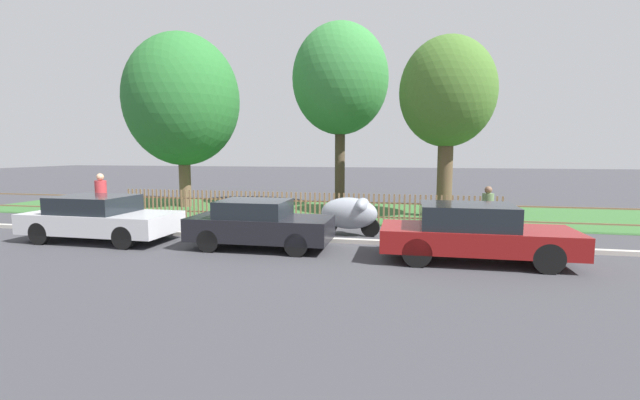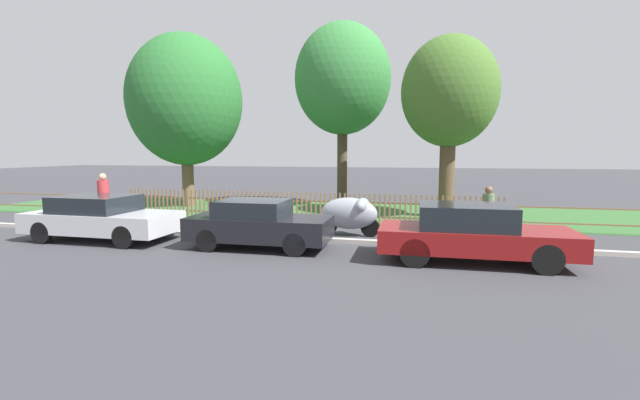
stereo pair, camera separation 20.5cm
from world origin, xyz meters
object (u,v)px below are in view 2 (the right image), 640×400
object	(u,v)px
pedestrian_near_fence	(104,197)
pedestrian_by_lamp	(488,211)
covered_motorcycle	(350,213)
tree_mid_park	(449,93)
parked_car_silver_hatchback	(101,217)
parked_car_navy_estate	(472,233)
parked_car_black_saloon	(258,224)
tree_nearest_kerb	(185,101)
tree_behind_motorcycle	(343,80)

from	to	relation	value
pedestrian_near_fence	pedestrian_by_lamp	world-z (taller)	pedestrian_near_fence
covered_motorcycle	tree_mid_park	xyz separation A→B (m)	(3.09, 4.56, 4.10)
covered_motorcycle	parked_car_silver_hatchback	bearing A→B (deg)	-157.53
parked_car_navy_estate	covered_motorcycle	distance (m)	4.09
tree_mid_park	pedestrian_near_fence	size ratio (longest dim) A/B	3.79
parked_car_black_saloon	pedestrian_by_lamp	bearing A→B (deg)	19.41
parked_car_silver_hatchback	tree_nearest_kerb	bearing A→B (deg)	102.46
tree_mid_park	pedestrian_near_fence	world-z (taller)	tree_mid_park
covered_motorcycle	tree_behind_motorcycle	distance (m)	8.62
covered_motorcycle	pedestrian_by_lamp	xyz separation A→B (m)	(3.97, 0.01, 0.19)
parked_car_navy_estate	covered_motorcycle	world-z (taller)	parked_car_navy_estate
parked_car_navy_estate	covered_motorcycle	size ratio (longest dim) A/B	2.30
pedestrian_near_fence	parked_car_silver_hatchback	bearing A→B (deg)	0.94
parked_car_navy_estate	pedestrian_near_fence	bearing A→B (deg)	168.77
tree_nearest_kerb	tree_behind_motorcycle	size ratio (longest dim) A/B	0.95
parked_car_navy_estate	parked_car_black_saloon	bearing A→B (deg)	176.44
parked_car_silver_hatchback	pedestrian_by_lamp	xyz separation A→B (m)	(10.99, 2.26, 0.23)
tree_behind_motorcycle	tree_mid_park	xyz separation A→B (m)	(4.55, -2.23, -1.02)
pedestrian_near_fence	covered_motorcycle	bearing A→B (deg)	54.83
tree_nearest_kerb	pedestrian_by_lamp	xyz separation A→B (m)	(12.58, -5.41, -4.04)
parked_car_black_saloon	tree_behind_motorcycle	bearing A→B (deg)	85.13
parked_car_black_saloon	parked_car_navy_estate	xyz separation A→B (m)	(5.40, -0.29, 0.03)
tree_behind_motorcycle	tree_nearest_kerb	bearing A→B (deg)	-169.18
pedestrian_near_fence	tree_nearest_kerb	bearing A→B (deg)	143.64
tree_behind_motorcycle	pedestrian_near_fence	xyz separation A→B (m)	(-7.11, -7.04, -4.79)
tree_behind_motorcycle	pedestrian_by_lamp	distance (m)	9.98
parked_car_navy_estate	tree_nearest_kerb	bearing A→B (deg)	145.81
parked_car_black_saloon	pedestrian_by_lamp	world-z (taller)	pedestrian_by_lamp
covered_motorcycle	tree_nearest_kerb	xyz separation A→B (m)	(-8.61, 5.41, 4.23)
tree_behind_motorcycle	pedestrian_near_fence	distance (m)	11.09
parked_car_black_saloon	tree_nearest_kerb	size ratio (longest dim) A/B	0.47
tree_behind_motorcycle	covered_motorcycle	bearing A→B (deg)	-77.88
parked_car_black_saloon	covered_motorcycle	xyz separation A→B (m)	(2.15, 2.20, 0.05)
tree_mid_park	pedestrian_near_fence	xyz separation A→B (m)	(-11.66, -4.81, -3.77)
parked_car_navy_estate	tree_behind_motorcycle	world-z (taller)	tree_behind_motorcycle
tree_mid_park	pedestrian_near_fence	distance (m)	13.16
pedestrian_near_fence	parked_car_black_saloon	bearing A→B (deg)	36.24
tree_behind_motorcycle	parked_car_silver_hatchback	bearing A→B (deg)	-121.62
parked_car_black_saloon	pedestrian_near_fence	xyz separation A→B (m)	(-6.41, 1.95, 0.38)
tree_nearest_kerb	pedestrian_near_fence	bearing A→B (deg)	-89.49
tree_nearest_kerb	pedestrian_near_fence	distance (m)	6.88
parked_car_navy_estate	tree_mid_park	world-z (taller)	tree_mid_park
parked_car_navy_estate	pedestrian_by_lamp	world-z (taller)	pedestrian_by_lamp
parked_car_black_saloon	pedestrian_by_lamp	xyz separation A→B (m)	(6.12, 2.21, 0.24)
parked_car_silver_hatchback	tree_nearest_kerb	xyz separation A→B (m)	(-1.60, 7.66, 4.27)
parked_car_navy_estate	tree_nearest_kerb	world-z (taller)	tree_nearest_kerb
pedestrian_near_fence	pedestrian_by_lamp	bearing A→B (deg)	54.34
parked_car_navy_estate	pedestrian_near_fence	distance (m)	12.03
tree_nearest_kerb	tree_behind_motorcycle	world-z (taller)	tree_behind_motorcycle
parked_car_silver_hatchback	pedestrian_near_fence	xyz separation A→B (m)	(-1.55, 1.99, 0.37)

